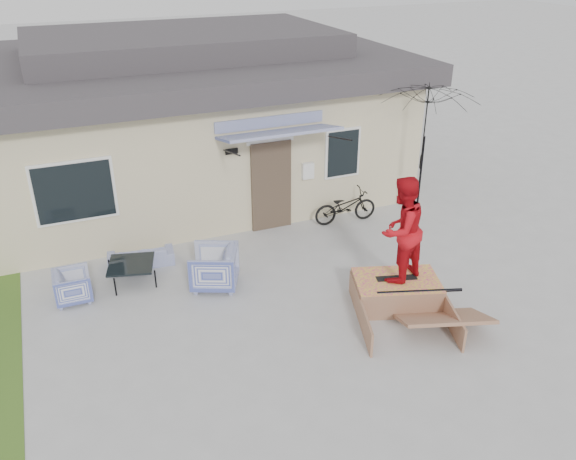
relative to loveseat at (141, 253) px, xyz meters
name	(u,v)px	position (x,y,z in m)	size (l,w,h in m)	color
ground	(313,347)	(2.14, -3.91, -0.26)	(90.00, 90.00, 0.00)	#A6A6A6
house	(187,114)	(2.14, 4.09, 1.68)	(10.80, 8.49, 4.10)	beige
loveseat	(141,253)	(0.00, 0.00, 0.00)	(1.35, 0.40, 0.53)	#39479E
armchair_left	(73,285)	(-1.40, -0.88, 0.07)	(0.65, 0.61, 0.67)	#39479E
armchair_right	(214,266)	(1.18, -1.41, 0.18)	(0.87, 0.81, 0.89)	#39479E
coffee_table	(132,273)	(-0.29, -0.65, -0.05)	(0.86, 0.86, 0.42)	black
bicycle	(346,203)	(4.87, 0.16, 0.23)	(0.54, 1.55, 0.99)	black
patio_umbrella	(423,151)	(6.49, -0.42, 1.49)	(2.77, 2.67, 2.20)	black
skate_ramp	(396,292)	(4.10, -3.32, -0.01)	(1.53, 2.04, 0.51)	#8D6046
skateboard	(397,278)	(4.12, -3.27, 0.27)	(0.75, 0.19, 0.05)	black
skater	(401,228)	(4.12, -3.27, 1.28)	(0.97, 0.75, 1.98)	red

